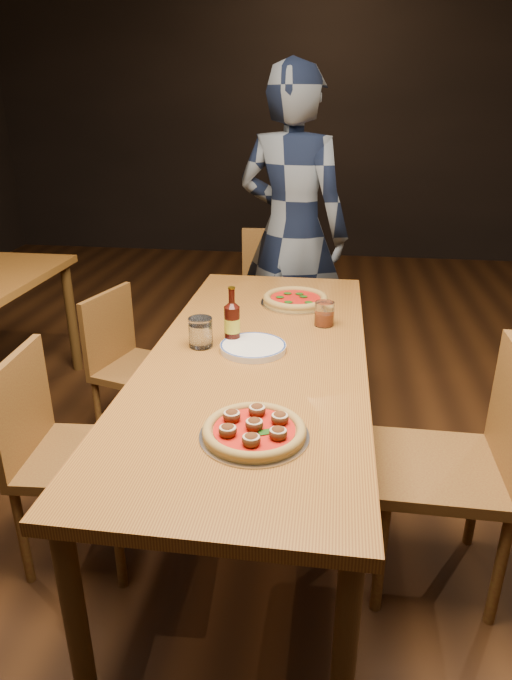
# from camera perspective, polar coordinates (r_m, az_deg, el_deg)

# --- Properties ---
(ground) EXTENTS (9.00, 9.00, 0.00)m
(ground) POSITION_cam_1_polar(r_m,az_deg,el_deg) (2.52, 0.17, -16.97)
(ground) COLOR black
(room_shell) EXTENTS (9.00, 9.00, 9.00)m
(room_shell) POSITION_cam_1_polar(r_m,az_deg,el_deg) (1.96, 0.24, 29.88)
(room_shell) COLOR black
(room_shell) RESTS_ON ground
(table_main) EXTENTS (0.80, 2.00, 0.75)m
(table_main) POSITION_cam_1_polar(r_m,az_deg,el_deg) (2.16, 0.19, -2.96)
(table_main) COLOR brown
(table_main) RESTS_ON ground
(chair_main_nw) EXTENTS (0.43, 0.43, 0.86)m
(chair_main_nw) POSITION_cam_1_polar(r_m,az_deg,el_deg) (2.20, -17.29, -11.03)
(chair_main_nw) COLOR brown
(chair_main_nw) RESTS_ON ground
(chair_main_sw) EXTENTS (0.46, 0.46, 0.81)m
(chair_main_sw) POSITION_cam_1_polar(r_m,az_deg,el_deg) (2.85, -11.41, -2.83)
(chair_main_sw) COLOR brown
(chair_main_sw) RESTS_ON ground
(chair_main_e) EXTENTS (0.44, 0.44, 0.94)m
(chair_main_e) POSITION_cam_1_polar(r_m,az_deg,el_deg) (2.07, 17.98, -12.02)
(chair_main_e) COLOR brown
(chair_main_e) RESTS_ON ground
(chair_end) EXTENTS (0.48, 0.48, 0.96)m
(chair_end) POSITION_cam_1_polar(r_m,az_deg,el_deg) (3.38, 2.16, 3.12)
(chair_end) COLOR brown
(chair_end) RESTS_ON ground
(pizza_meatball) EXTENTS (0.31, 0.31, 0.06)m
(pizza_meatball) POSITION_cam_1_polar(r_m,az_deg,el_deg) (1.60, -0.17, -9.02)
(pizza_meatball) COLOR #B7B7BF
(pizza_meatball) RESTS_ON table_main
(pizza_margherita) EXTENTS (0.32, 0.32, 0.04)m
(pizza_margherita) POSITION_cam_1_polar(r_m,az_deg,el_deg) (2.64, 3.98, 4.10)
(pizza_margherita) COLOR #B7B7BF
(pizza_margherita) RESTS_ON table_main
(plate_stack) EXTENTS (0.25, 0.25, 0.02)m
(plate_stack) POSITION_cam_1_polar(r_m,az_deg,el_deg) (2.14, -0.30, -0.75)
(plate_stack) COLOR white
(plate_stack) RESTS_ON table_main
(beer_bottle) EXTENTS (0.06, 0.06, 0.22)m
(beer_bottle) POSITION_cam_1_polar(r_m,az_deg,el_deg) (2.18, -2.41, 1.66)
(beer_bottle) COLOR black
(beer_bottle) RESTS_ON table_main
(water_glass) EXTENTS (0.09, 0.09, 0.11)m
(water_glass) POSITION_cam_1_polar(r_m,az_deg,el_deg) (2.16, -5.58, 0.77)
(water_glass) COLOR white
(water_glass) RESTS_ON table_main
(amber_glass) EXTENTS (0.08, 0.08, 0.10)m
(amber_glass) POSITION_cam_1_polar(r_m,az_deg,el_deg) (2.38, 6.87, 2.63)
(amber_glass) COLOR #953610
(amber_glass) RESTS_ON table_main
(diner) EXTENTS (0.77, 0.63, 1.83)m
(diner) POSITION_cam_1_polar(r_m,az_deg,el_deg) (3.34, 3.67, 10.63)
(diner) COLOR black
(diner) RESTS_ON ground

